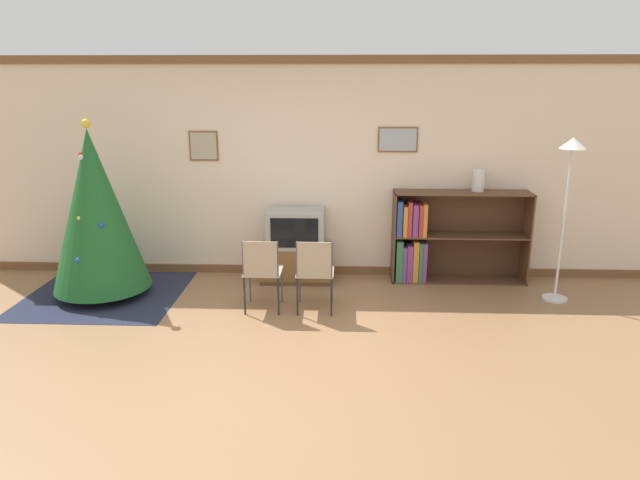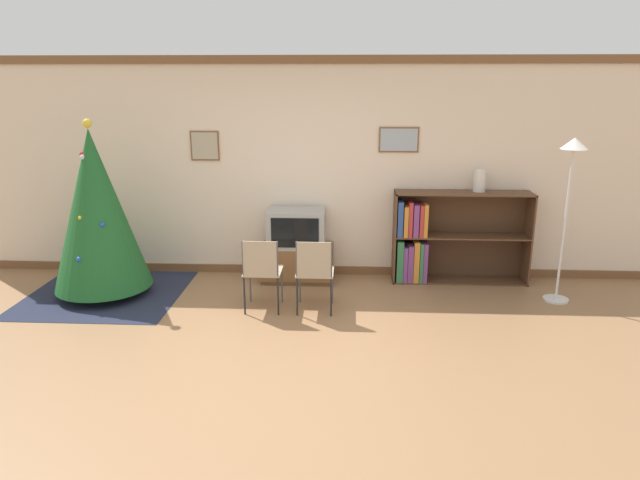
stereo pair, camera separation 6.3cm
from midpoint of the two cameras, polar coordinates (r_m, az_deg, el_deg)
The scene contains 11 objects.
ground_plane at distance 5.25m, azimuth -3.52°, elevation -11.84°, with size 24.00×24.00×0.00m, color #936B47.
wall_back at distance 7.13m, azimuth -1.54°, elevation 7.12°, with size 8.74×0.11×2.70m.
area_rug at distance 7.15m, azimuth -20.38°, elevation -5.06°, with size 1.76×1.67×0.01m.
christmas_tree at distance 6.87m, azimuth -21.18°, elevation 2.79°, with size 1.09×1.09×2.01m.
tv_console at distance 7.10m, azimuth -2.05°, elevation -2.30°, with size 0.89×0.48×0.44m.
television at distance 6.97m, azimuth -2.09°, elevation 1.20°, with size 0.69×0.47×0.46m.
folding_chair_left at distance 6.10m, azimuth -5.54°, elevation -3.00°, with size 0.40×0.40×0.82m.
folding_chair_right at distance 6.04m, azimuth -0.25°, elevation -3.11°, with size 0.40×0.40×0.82m.
bookshelf at distance 7.14m, azimuth 11.68°, elevation 0.06°, with size 1.64×0.36×1.12m.
vase at distance 7.12m, azimuth 15.92°, elevation 5.75°, with size 0.14×0.14×0.27m.
standing_lamp at distance 6.72m, azimuth 24.00°, elevation 5.70°, with size 0.28×0.28×1.84m.
Camera 2 is at (0.59, -4.61, 2.45)m, focal length 32.00 mm.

